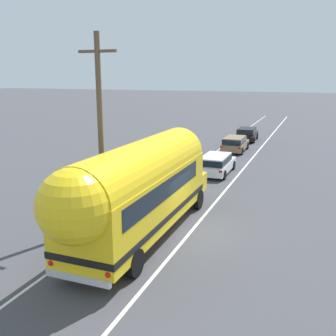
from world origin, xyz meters
The scene contains 7 objects.
ground_plane centered at (0.00, 0.00, 0.00)m, with size 300.00×300.00×0.00m, color #424247.
lane_markings centered at (-1.62, 12.00, 0.00)m, with size 3.64×80.00×0.01m.
utility_pole centered at (-4.02, -0.60, 4.42)m, with size 1.80×0.24×8.50m.
painted_bus centered at (-1.75, -1.63, 2.30)m, with size 2.61×11.94×4.12m.
car_lead centered at (-1.52, 10.36, 0.79)m, with size 1.95×4.51×1.37m.
car_second centered at (-1.96, 18.87, 0.78)m, with size 1.93×4.31×1.37m.
car_third centered at (-1.98, 25.15, 0.78)m, with size 2.06×4.32×1.37m.
Camera 1 is at (4.80, -15.12, 6.73)m, focal length 41.11 mm.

